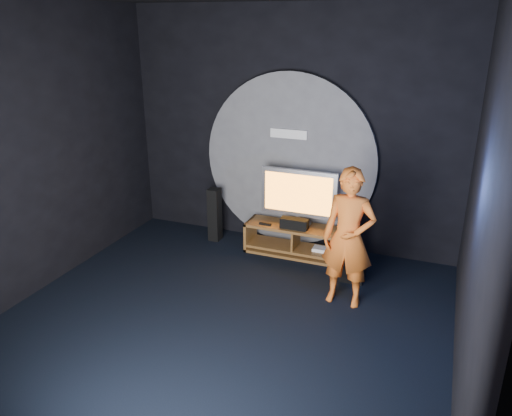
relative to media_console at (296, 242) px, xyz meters
The scene contains 14 objects.
floor 2.08m from the media_console, 97.33° to the right, with size 5.00×5.00×0.00m, color black.
back_wall 1.64m from the media_console, 120.38° to the left, with size 5.00×0.04×3.50m, color black.
front_wall 4.82m from the media_console, 93.32° to the right, with size 5.00×0.04×3.50m, color black.
left_wall 3.78m from the media_console, 143.43° to the right, with size 0.04×5.00×3.50m, color black.
right_wall 3.41m from the media_console, 42.51° to the right, with size 0.04×5.00×3.50m, color black.
wall_disc_panel 1.20m from the media_console, 123.82° to the left, with size 2.60×0.11×2.60m.
media_console is the anchor object (origin of this frame).
tv 0.71m from the media_console, 95.75° to the left, with size 1.12×0.22×0.83m.
center_speaker 0.34m from the media_console, 94.22° to the right, with size 0.40×0.15×0.15m, color black.
remote 0.53m from the media_console, 164.87° to the right, with size 0.18×0.05×0.02m, color black.
tower_speaker_left 1.36m from the media_console, behind, with size 0.17×0.19×0.84m, color black.
tower_speaker_right 0.81m from the media_console, ahead, with size 0.17×0.19×0.84m, color black.
subwoofer 1.03m from the media_console, 25.40° to the right, with size 0.31×0.31×0.34m, color black.
player 1.56m from the media_console, 47.86° to the right, with size 0.62×0.41×1.70m, color orange.
Camera 1 is at (2.17, -4.39, 3.26)m, focal length 35.00 mm.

